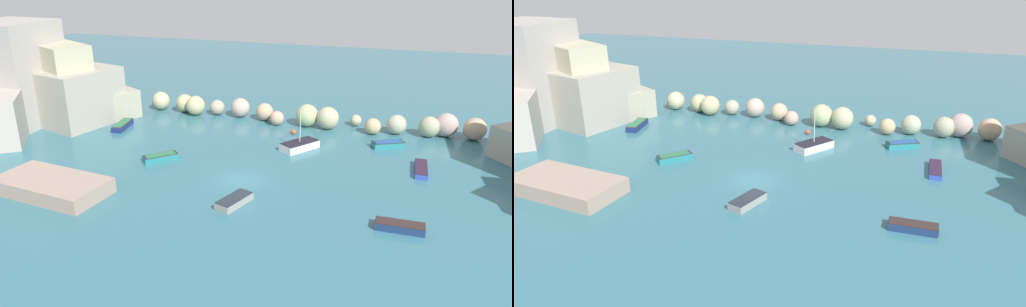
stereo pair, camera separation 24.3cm
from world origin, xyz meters
TOP-DOWN VIEW (x-y plane):
  - cove_water at (0.00, 0.00)m, footprint 160.00×160.00m
  - cliff_headland_left at (-29.40, 9.13)m, footprint 20.60×25.07m
  - rock_breakwater at (2.33, 18.38)m, footprint 42.50×4.30m
  - stone_dock at (-14.90, -7.52)m, footprint 10.41×6.08m
  - channel_buoy at (1.47, 14.33)m, footprint 0.56×0.56m
  - moored_boat_0 at (3.32, 9.70)m, footprint 4.00×4.59m
  - moored_boat_1 at (15.95, 7.43)m, footprint 1.25×4.25m
  - moored_boat_2 at (1.10, -4.66)m, footprint 2.47×3.79m
  - moored_boat_3 at (-16.99, -6.08)m, footprint 4.35×2.86m
  - moored_boat_4 at (-9.48, 2.10)m, footprint 3.34×3.42m
  - moored_boat_5 at (14.50, -4.68)m, footprint 3.70×1.25m
  - moored_boat_6 at (12.43, 13.29)m, footprint 3.73×2.77m
  - moored_boat_7 at (-19.00, 10.03)m, footprint 1.98×4.20m

SIDE VIEW (x-z plane):
  - cove_water at x=0.00m, z-range 0.00..0.00m
  - moored_boat_1 at x=15.95m, z-range 0.00..0.54m
  - channel_buoy at x=1.47m, z-range 0.00..0.56m
  - moored_boat_5 at x=14.50m, z-range 0.00..0.65m
  - moored_boat_3 at x=-16.99m, z-range 0.00..0.66m
  - moored_boat_2 at x=1.10m, z-range 0.00..0.68m
  - moored_boat_4 at x=-9.48m, z-range 0.01..0.70m
  - moored_boat_6 at x=12.43m, z-range 0.01..0.70m
  - moored_boat_7 at x=-19.00m, z-range 0.01..0.71m
  - moored_boat_0 at x=3.32m, z-range -1.78..2.68m
  - stone_dock at x=-14.90m, z-range 0.00..1.36m
  - rock_breakwater at x=2.33m, z-range -0.15..2.62m
  - cliff_headland_left at x=-29.40m, z-range -2.28..10.18m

